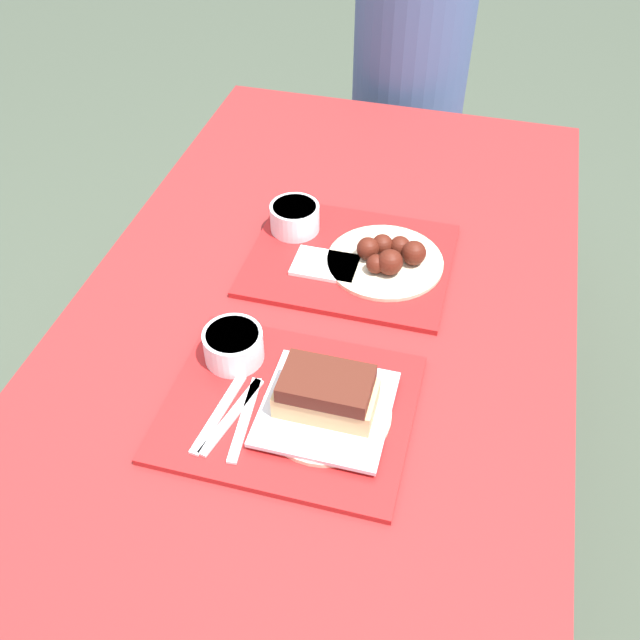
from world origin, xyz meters
The scene contains 15 objects.
ground_plane centered at (0.00, 0.00, 0.00)m, with size 12.00×12.00×0.00m, color #424C3D.
picnic_table centered at (0.00, 0.00, 0.64)m, with size 0.93×1.69×0.73m.
picnic_bench_far centered at (0.00, 1.07, 0.40)m, with size 0.88×0.28×0.47m.
tray_near centered at (0.01, -0.22, 0.73)m, with size 0.40×0.33×0.01m.
tray_far centered at (0.02, 0.17, 0.73)m, with size 0.40×0.33×0.01m.
bowl_coleslaw_near centered at (-0.11, -0.14, 0.77)m, with size 0.10×0.10×0.06m.
brisket_sandwich_plate centered at (0.07, -0.22, 0.77)m, with size 0.21×0.21×0.09m.
plastic_fork_near centered at (-0.07, -0.27, 0.74)m, with size 0.05×0.17×0.00m.
plastic_knife_near centered at (-0.05, -0.27, 0.74)m, with size 0.03×0.17×0.00m.
plastic_spoon_near centered at (-0.09, -0.27, 0.74)m, with size 0.04×0.17×0.00m.
condiment_packet centered at (0.00, -0.15, 0.74)m, with size 0.04×0.03×0.01m.
bowl_coleslaw_far centered at (-0.11, 0.24, 0.77)m, with size 0.10×0.10×0.06m.
wings_plate_far centered at (0.10, 0.17, 0.76)m, with size 0.23×0.23×0.06m.
napkin_far centered at (-0.02, 0.13, 0.74)m, with size 0.13×0.09×0.01m.
person_seated_across centered at (-0.01, 1.07, 0.77)m, with size 0.33×0.33×0.71m.
Camera 1 is at (0.25, -0.92, 1.64)m, focal length 40.00 mm.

